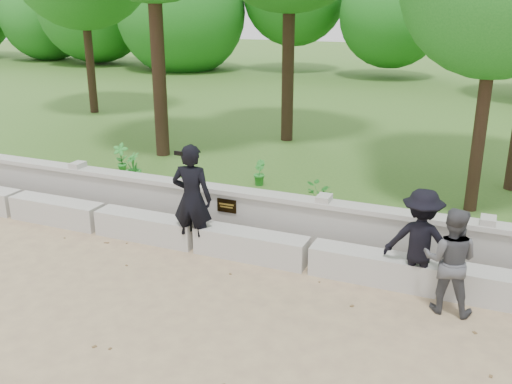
{
  "coord_description": "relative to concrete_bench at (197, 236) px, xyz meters",
  "views": [
    {
      "loc": [
        4.4,
        -5.89,
        4.04
      ],
      "look_at": [
        1.07,
        1.95,
        1.14
      ],
      "focal_mm": 40.0,
      "sensor_mm": 36.0,
      "label": 1
    }
  ],
  "objects": [
    {
      "name": "visitor_mid",
      "position": [
        3.65,
        -0.1,
        0.56
      ],
      "size": [
        1.02,
        0.59,
        1.57
      ],
      "color": "black",
      "rests_on": "ground"
    },
    {
      "name": "man_main",
      "position": [
        -0.01,
        -0.1,
        0.7
      ],
      "size": [
        0.72,
        0.65,
        1.85
      ],
      "color": "black",
      "rests_on": "ground"
    },
    {
      "name": "parapet_wall",
      "position": [
        0.0,
        0.7,
        0.24
      ],
      "size": [
        12.5,
        0.35,
        0.9
      ],
      "color": "#A9A69F",
      "rests_on": "ground"
    },
    {
      "name": "shrub_d",
      "position": [
        -2.66,
        2.04,
        0.35
      ],
      "size": [
        0.48,
        0.48,
        0.65
      ],
      "primitive_type": "imported",
      "rotation": [
        0.0,
        0.0,
        5.64
      ],
      "color": "green",
      "rests_on": "lawn"
    },
    {
      "name": "visitor_left",
      "position": [
        4.09,
        -0.47,
        0.52
      ],
      "size": [
        0.73,
        0.58,
        1.48
      ],
      "color": "#46474C",
      "rests_on": "ground"
    },
    {
      "name": "shrub_b",
      "position": [
        -0.08,
        2.91,
        0.3
      ],
      "size": [
        0.36,
        0.38,
        0.54
      ],
      "primitive_type": "imported",
      "rotation": [
        0.0,
        0.0,
        2.16
      ],
      "color": "green",
      "rests_on": "lawn"
    },
    {
      "name": "shrub_c",
      "position": [
        1.62,
        1.85,
        0.31
      ],
      "size": [
        0.68,
        0.68,
        0.57
      ],
      "primitive_type": "imported",
      "rotation": [
        0.0,
        0.0,
        3.95
      ],
      "color": "green",
      "rests_on": "lawn"
    },
    {
      "name": "shrub_a",
      "position": [
        -3.35,
        2.56,
        0.36
      ],
      "size": [
        0.4,
        0.32,
        0.67
      ],
      "primitive_type": "imported",
      "rotation": [
        0.0,
        0.0,
        0.26
      ],
      "color": "green",
      "rests_on": "lawn"
    },
    {
      "name": "concrete_bench",
      "position": [
        0.0,
        0.0,
        0.0
      ],
      "size": [
        11.9,
        0.45,
        0.45
      ],
      "color": "#B3B1A9",
      "rests_on": "ground"
    },
    {
      "name": "lawn",
      "position": [
        -0.0,
        12.1,
        -0.1
      ],
      "size": [
        40.0,
        22.0,
        0.25
      ],
      "primitive_type": "cube",
      "color": "#385F22",
      "rests_on": "ground"
    },
    {
      "name": "ground",
      "position": [
        -0.0,
        -1.9,
        -0.22
      ],
      "size": [
        80.0,
        80.0,
        0.0
      ],
      "primitive_type": "plane",
      "color": "tan",
      "rests_on": "ground"
    }
  ]
}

